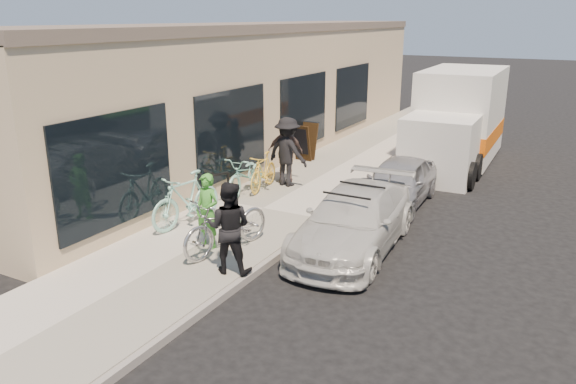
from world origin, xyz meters
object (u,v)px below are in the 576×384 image
at_px(bike_rack, 219,186).
at_px(sedan_white, 354,220).
at_px(tandem_bike, 227,224).
at_px(man_standing, 229,227).
at_px(cruiser_bike_a, 186,199).
at_px(bystander_a, 287,152).
at_px(sedan_silver, 399,182).
at_px(woman_rider, 207,211).
at_px(moving_truck, 457,123).
at_px(cruiser_bike_b, 246,175).
at_px(bystander_b, 285,152).
at_px(cruiser_bike_c, 263,172).
at_px(sandwich_board, 303,142).

distance_m(bike_rack, sedan_white, 3.67).
distance_m(tandem_bike, man_standing, 0.92).
xyz_separation_m(cruiser_bike_a, bystander_a, (0.47, 3.63, 0.33)).
bearing_deg(sedan_silver, sedan_white, -90.30).
relative_size(woman_rider, bystander_a, 0.81).
xyz_separation_m(tandem_bike, bystander_a, (-1.09, 4.39, 0.36)).
bearing_deg(woman_rider, moving_truck, 81.91).
height_order(cruiser_bike_b, bystander_b, bystander_b).
relative_size(bike_rack, tandem_bike, 0.39).
bearing_deg(sedan_white, bike_rack, 167.61).
distance_m(cruiser_bike_a, cruiser_bike_c, 3.00).
distance_m(sandwich_board, man_standing, 8.14).
height_order(woman_rider, bystander_b, bystander_b).
bearing_deg(tandem_bike, bystander_a, 117.24).
xyz_separation_m(bike_rack, bystander_a, (0.60, 2.25, 0.42)).
xyz_separation_m(sedan_white, cruiser_bike_b, (-3.59, 1.68, 0.04)).
xyz_separation_m(cruiser_bike_b, bystander_b, (0.30, 1.48, 0.31)).
xyz_separation_m(sandwich_board, man_standing, (2.51, -7.74, 0.24)).
distance_m(tandem_bike, cruiser_bike_a, 1.74).
relative_size(sedan_white, man_standing, 2.61).
relative_size(sedan_white, sedan_silver, 1.26).
xyz_separation_m(sandwich_board, bystander_b, (0.63, -2.30, 0.23)).
relative_size(moving_truck, tandem_bike, 2.86).
height_order(woman_rider, cruiser_bike_a, woman_rider).
height_order(sedan_white, tandem_bike, sedan_white).
bearing_deg(cruiser_bike_c, cruiser_bike_a, -99.86).
height_order(cruiser_bike_a, bystander_a, bystander_a).
relative_size(sedan_white, cruiser_bike_a, 2.24).
xyz_separation_m(tandem_bike, bystander_b, (-1.35, 4.74, 0.26)).
relative_size(bike_rack, cruiser_bike_b, 0.43).
relative_size(moving_truck, cruiser_bike_a, 3.09).
relative_size(tandem_bike, cruiser_bike_c, 1.30).
xyz_separation_m(bike_rack, woman_rider, (1.24, -2.13, 0.25)).
relative_size(tandem_bike, bystander_b, 1.28).
height_order(moving_truck, bystander_a, moving_truck).
bearing_deg(cruiser_bike_a, bystander_a, 91.16).
bearing_deg(tandem_bike, sedan_silver, 81.67).
bearing_deg(cruiser_bike_c, cruiser_bike_b, -119.67).
xyz_separation_m(man_standing, cruiser_bike_b, (-2.19, 3.96, -0.32)).
bearing_deg(bystander_a, sedan_white, 147.18).
xyz_separation_m(cruiser_bike_a, cruiser_bike_b, (-0.09, 2.50, -0.08)).
xyz_separation_m(sedan_silver, tandem_bike, (-1.85, -4.65, 0.11)).
distance_m(sedan_silver, moving_truck, 4.93).
distance_m(moving_truck, man_standing, 10.35).
xyz_separation_m(sandwich_board, sedan_white, (3.91, -5.46, -0.12)).
bearing_deg(cruiser_bike_a, man_standing, -26.33).
bearing_deg(moving_truck, bystander_a, -123.41).
xyz_separation_m(bike_rack, tandem_bike, (1.69, -2.14, 0.06)).
relative_size(cruiser_bike_b, bystander_a, 1.03).
height_order(bike_rack, sedan_white, sedan_white).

